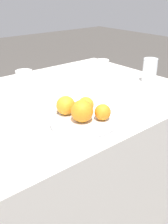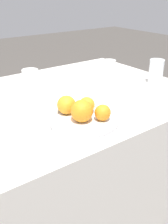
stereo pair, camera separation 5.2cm
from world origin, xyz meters
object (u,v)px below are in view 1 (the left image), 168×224
orange_3 (86,105)px  cup_3 (102,66)px  orange_0 (82,111)px  water_glass (150,71)px  fruit_platter (84,120)px  cup_2 (55,80)px  orange_2 (66,105)px  orange_1 (103,112)px  cup_0 (24,76)px

orange_3 → cup_3: (0.48, 0.41, -0.02)m
orange_0 → water_glass: water_glass is taller
fruit_platter → cup_2: size_ratio=3.14×
orange_2 → cup_2: orange_2 is taller
orange_1 → cup_0: orange_1 is taller
orange_3 → cup_2: 0.36m
orange_0 → orange_3: (0.06, 0.05, -0.01)m
fruit_platter → orange_0: 0.05m
fruit_platter → orange_0: orange_0 is taller
orange_2 → orange_3: 0.08m
water_glass → cup_3: size_ratio=1.63×
orange_0 → orange_2: 0.09m
orange_1 → orange_2: bearing=121.5°
water_glass → cup_3: water_glass is taller
orange_0 → orange_1: orange_0 is taller
orange_1 → cup_2: size_ratio=0.73×
fruit_platter → orange_2: (-0.03, 0.08, 0.04)m
orange_0 → orange_3: orange_0 is taller
orange_0 → cup_0: size_ratio=0.93×
cup_0 → cup_3: (0.46, -0.13, 0.00)m
orange_1 → cup_0: 0.63m
orange_2 → water_glass: bearing=6.4°
orange_0 → cup_3: orange_0 is taller
fruit_platter → cup_3: size_ratio=3.29×
orange_1 → orange_3: bearing=94.4°
cup_0 → cup_3: size_ratio=1.12×
orange_1 → cup_0: size_ratio=0.68×
orange_1 → fruit_platter: bearing=137.7°
water_glass → cup_0: size_ratio=1.45×
water_glass → fruit_platter: bearing=-165.7°
fruit_platter → orange_1: 0.08m
orange_2 → cup_3: (0.55, 0.37, -0.02)m
orange_2 → cup_3: size_ratio=0.92×
orange_0 → cup_3: (0.54, 0.46, -0.03)m
orange_0 → water_glass: 0.62m
orange_1 → orange_3: 0.09m
cup_0 → orange_3: bearing=-91.7°
cup_3 → fruit_platter: bearing=-139.0°
orange_0 → orange_3: bearing=39.7°
orange_3 → cup_3: 0.63m
fruit_platter → cup_3: 0.69m
orange_0 → orange_1: (0.07, -0.04, -0.01)m
orange_2 → cup_0: 0.51m
orange_2 → water_glass: water_glass is taller
orange_2 → cup_2: (0.16, 0.31, -0.02)m
orange_3 → water_glass: bearing=11.1°
water_glass → cup_3: (-0.06, 0.31, -0.03)m
fruit_platter → orange_1: (0.05, -0.05, 0.04)m
orange_0 → cup_2: orange_0 is taller
cup_2 → cup_3: cup_2 is taller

